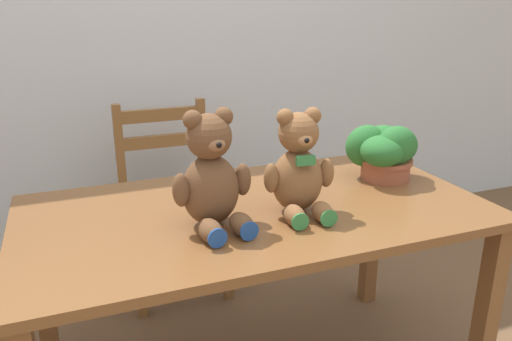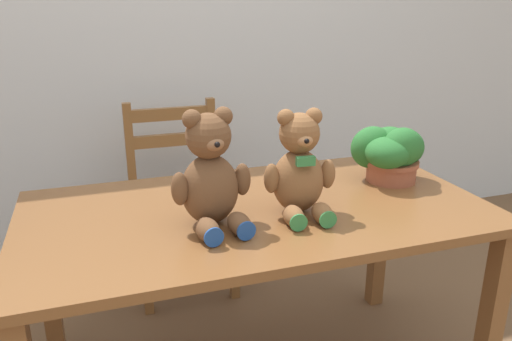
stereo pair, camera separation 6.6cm
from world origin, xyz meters
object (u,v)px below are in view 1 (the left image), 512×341
(teddy_bear_right, at_px, (299,169))
(potted_plant, at_px, (385,150))
(wooden_chair_behind, at_px, (171,197))
(teddy_bear_left, at_px, (212,177))

(teddy_bear_right, relative_size, potted_plant, 1.24)
(wooden_chair_behind, height_order, teddy_bear_left, teddy_bear_left)
(teddy_bear_left, relative_size, teddy_bear_right, 1.06)
(wooden_chair_behind, distance_m, potted_plant, 1.07)
(teddy_bear_left, distance_m, potted_plant, 0.73)
(wooden_chair_behind, bearing_deg, teddy_bear_left, 86.94)
(teddy_bear_left, xyz_separation_m, teddy_bear_right, (0.28, 0.00, -0.01))
(teddy_bear_left, relative_size, potted_plant, 1.32)
(potted_plant, bearing_deg, teddy_bear_right, -158.96)
(teddy_bear_left, bearing_deg, wooden_chair_behind, -98.99)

